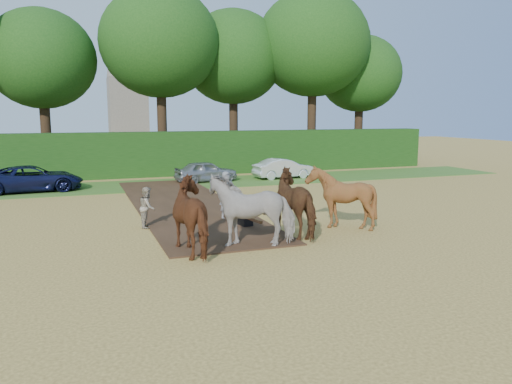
{
  "coord_description": "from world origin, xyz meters",
  "views": [
    {
      "loc": [
        -3.22,
        -15.73,
        4.27
      ],
      "look_at": [
        2.98,
        1.24,
        1.4
      ],
      "focal_mm": 35.0,
      "sensor_mm": 36.0,
      "label": 1
    }
  ],
  "objects_px": {
    "plough_team": "(275,205)",
    "church": "(125,41)",
    "parked_cars": "(62,178)",
    "spectator_near": "(148,207)"
  },
  "relations": [
    {
      "from": "plough_team",
      "to": "church",
      "type": "bearing_deg",
      "value": 89.09
    },
    {
      "from": "parked_cars",
      "to": "church",
      "type": "xyz_separation_m",
      "value": [
        7.94,
        41.08,
        13.05
      ]
    },
    {
      "from": "plough_team",
      "to": "church",
      "type": "xyz_separation_m",
      "value": [
        0.88,
        55.26,
        12.58
      ]
    },
    {
      "from": "spectator_near",
      "to": "plough_team",
      "type": "relative_size",
      "value": 0.2
    },
    {
      "from": "spectator_near",
      "to": "church",
      "type": "xyz_separation_m",
      "value": [
        4.74,
        52.06,
        12.96
      ]
    },
    {
      "from": "parked_cars",
      "to": "church",
      "type": "height_order",
      "value": "church"
    },
    {
      "from": "plough_team",
      "to": "parked_cars",
      "type": "xyz_separation_m",
      "value": [
        -7.06,
        14.18,
        -0.47
      ]
    },
    {
      "from": "church",
      "to": "parked_cars",
      "type": "bearing_deg",
      "value": -100.95
    },
    {
      "from": "plough_team",
      "to": "parked_cars",
      "type": "bearing_deg",
      "value": 116.48
    },
    {
      "from": "spectator_near",
      "to": "parked_cars",
      "type": "relative_size",
      "value": 0.05
    }
  ]
}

